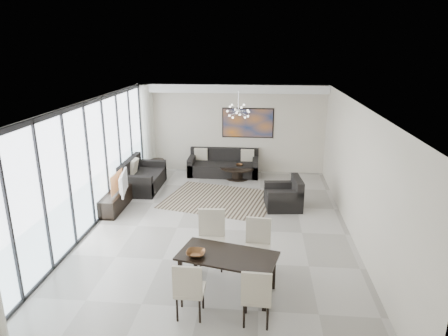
# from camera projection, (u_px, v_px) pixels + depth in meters

# --- Properties ---
(room_shell) EXTENTS (6.00, 9.00, 2.90)m
(room_shell) POSITION_uv_depth(u_px,v_px,m) (239.00, 170.00, 8.76)
(room_shell) COLOR #A8A39B
(room_shell) RESTS_ON ground
(window_wall) EXTENTS (0.37, 8.95, 2.90)m
(window_wall) POSITION_uv_depth(u_px,v_px,m) (93.00, 165.00, 9.05)
(window_wall) COLOR silver
(window_wall) RESTS_ON floor
(soffit) EXTENTS (5.98, 0.40, 0.26)m
(soffit) POSITION_uv_depth(u_px,v_px,m) (232.00, 88.00, 12.50)
(soffit) COLOR white
(soffit) RESTS_ON room_shell
(painting) EXTENTS (1.68, 0.04, 0.98)m
(painting) POSITION_uv_depth(u_px,v_px,m) (248.00, 123.00, 12.95)
(painting) COLOR #C7691B
(painting) RESTS_ON room_shell
(chandelier) EXTENTS (0.66, 0.66, 0.71)m
(chandelier) POSITION_uv_depth(u_px,v_px,m) (238.00, 111.00, 10.89)
(chandelier) COLOR silver
(chandelier) RESTS_ON room_shell
(rug) EXTENTS (3.31, 2.82, 0.01)m
(rug) POSITION_uv_depth(u_px,v_px,m) (220.00, 199.00, 10.99)
(rug) COLOR black
(rug) RESTS_ON floor
(coffee_table) EXTENTS (1.11, 1.11, 0.39)m
(coffee_table) POSITION_uv_depth(u_px,v_px,m) (238.00, 172.00, 12.70)
(coffee_table) COLOR black
(coffee_table) RESTS_ON floor
(bowl_coffee) EXTENTS (0.24, 0.24, 0.07)m
(bowl_coffee) POSITION_uv_depth(u_px,v_px,m) (239.00, 165.00, 12.68)
(bowl_coffee) COLOR brown
(bowl_coffee) RESTS_ON coffee_table
(sofa_main) EXTENTS (2.26, 0.92, 0.82)m
(sofa_main) POSITION_uv_depth(u_px,v_px,m) (224.00, 166.00, 13.05)
(sofa_main) COLOR black
(sofa_main) RESTS_ON floor
(loveseat) EXTENTS (0.99, 1.77, 0.88)m
(loveseat) POSITION_uv_depth(u_px,v_px,m) (141.00, 179.00, 11.78)
(loveseat) COLOR black
(loveseat) RESTS_ON floor
(armchair) EXTENTS (1.00, 1.04, 0.80)m
(armchair) POSITION_uv_depth(u_px,v_px,m) (285.00, 197.00, 10.41)
(armchair) COLOR black
(armchair) RESTS_ON floor
(side_table) EXTENTS (0.43, 0.43, 0.59)m
(side_table) POSITION_uv_depth(u_px,v_px,m) (157.00, 165.00, 12.74)
(side_table) COLOR black
(side_table) RESTS_ON floor
(tv_console) EXTENTS (0.41, 1.46, 0.46)m
(tv_console) POSITION_uv_depth(u_px,v_px,m) (116.00, 201.00, 10.31)
(tv_console) COLOR black
(tv_console) RESTS_ON floor
(television) EXTENTS (0.32, 0.96, 0.55)m
(television) POSITION_uv_depth(u_px,v_px,m) (120.00, 183.00, 10.13)
(television) COLOR gray
(television) RESTS_ON tv_console
(dining_table) EXTENTS (1.81, 1.20, 0.69)m
(dining_table) POSITION_uv_depth(u_px,v_px,m) (227.00, 260.00, 6.78)
(dining_table) COLOR black
(dining_table) RESTS_ON floor
(dining_chair_sw) EXTENTS (0.45, 0.45, 0.98)m
(dining_chair_sw) POSITION_uv_depth(u_px,v_px,m) (189.00, 287.00, 6.08)
(dining_chair_sw) COLOR beige
(dining_chair_sw) RESTS_ON floor
(dining_chair_se) EXTENTS (0.47, 0.47, 0.97)m
(dining_chair_se) POSITION_uv_depth(u_px,v_px,m) (257.00, 294.00, 5.92)
(dining_chair_se) COLOR beige
(dining_chair_se) RESTS_ON floor
(dining_chair_nw) EXTENTS (0.54, 0.54, 1.10)m
(dining_chair_nw) POSITION_uv_depth(u_px,v_px,m) (212.00, 234.00, 7.61)
(dining_chair_nw) COLOR beige
(dining_chair_nw) RESTS_ON floor
(dining_chair_ne) EXTENTS (0.51, 0.51, 1.02)m
(dining_chair_ne) POSITION_uv_depth(u_px,v_px,m) (258.00, 241.00, 7.43)
(dining_chair_ne) COLOR beige
(dining_chair_ne) RESTS_ON floor
(bowl_dining) EXTENTS (0.33, 0.33, 0.08)m
(bowl_dining) POSITION_uv_depth(u_px,v_px,m) (196.00, 253.00, 6.72)
(bowl_dining) COLOR brown
(bowl_dining) RESTS_ON dining_table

